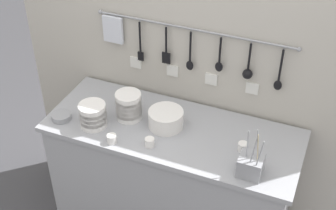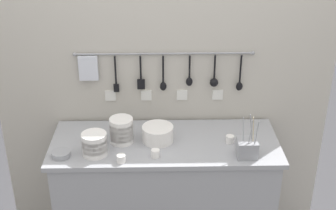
{
  "view_description": "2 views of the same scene",
  "coord_description": "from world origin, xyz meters",
  "px_view_note": "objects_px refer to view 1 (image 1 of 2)",
  "views": [
    {
      "loc": [
        0.74,
        -1.86,
        2.55
      ],
      "look_at": [
        -0.03,
        0.01,
        1.07
      ],
      "focal_mm": 50.0,
      "sensor_mm": 36.0,
      "label": 1
    },
    {
      "loc": [
        -0.04,
        -2.51,
        2.43
      ],
      "look_at": [
        0.02,
        -0.03,
        1.18
      ],
      "focal_mm": 50.0,
      "sensor_mm": 36.0,
      "label": 2
    }
  ],
  "objects_px": {
    "cup_front_right": "(150,142)",
    "cup_back_left": "(112,139)",
    "cup_front_left": "(243,147)",
    "bowl_stack_wide_centre": "(93,115)",
    "cup_edge_far": "(97,104)",
    "cutlery_caddy": "(251,165)",
    "plate_stack": "(166,119)",
    "bowl_stack_back_corner": "(129,106)",
    "steel_mixing_bowl": "(61,116)"
  },
  "relations": [
    {
      "from": "bowl_stack_wide_centre",
      "to": "cup_back_left",
      "type": "height_order",
      "value": "bowl_stack_wide_centre"
    },
    {
      "from": "plate_stack",
      "to": "cup_back_left",
      "type": "xyz_separation_m",
      "value": [
        -0.21,
        -0.24,
        -0.03
      ]
    },
    {
      "from": "plate_stack",
      "to": "cup_back_left",
      "type": "relative_size",
      "value": 3.79
    },
    {
      "from": "bowl_stack_back_corner",
      "to": "cup_edge_far",
      "type": "xyz_separation_m",
      "value": [
        -0.22,
        0.02,
        -0.06
      ]
    },
    {
      "from": "cup_edge_far",
      "to": "cutlery_caddy",
      "type": "bearing_deg",
      "value": -11.33
    },
    {
      "from": "cup_front_left",
      "to": "bowl_stack_wide_centre",
      "type": "bearing_deg",
      "value": -172.24
    },
    {
      "from": "cutlery_caddy",
      "to": "cup_back_left",
      "type": "height_order",
      "value": "cutlery_caddy"
    },
    {
      "from": "cutlery_caddy",
      "to": "steel_mixing_bowl",
      "type": "bearing_deg",
      "value": 179.08
    },
    {
      "from": "steel_mixing_bowl",
      "to": "cup_front_left",
      "type": "distance_m",
      "value": 1.03
    },
    {
      "from": "bowl_stack_wide_centre",
      "to": "cup_edge_far",
      "type": "height_order",
      "value": "bowl_stack_wide_centre"
    },
    {
      "from": "bowl_stack_wide_centre",
      "to": "cup_front_right",
      "type": "relative_size",
      "value": 2.92
    },
    {
      "from": "plate_stack",
      "to": "cup_edge_far",
      "type": "relative_size",
      "value": 3.79
    },
    {
      "from": "cutlery_caddy",
      "to": "cup_front_left",
      "type": "xyz_separation_m",
      "value": [
        -0.08,
        0.15,
        -0.03
      ]
    },
    {
      "from": "plate_stack",
      "to": "cutlery_caddy",
      "type": "xyz_separation_m",
      "value": [
        0.53,
        -0.18,
        0.01
      ]
    },
    {
      "from": "plate_stack",
      "to": "cup_front_right",
      "type": "bearing_deg",
      "value": -94.54
    },
    {
      "from": "cutlery_caddy",
      "to": "cup_front_right",
      "type": "distance_m",
      "value": 0.54
    },
    {
      "from": "cup_front_left",
      "to": "cup_edge_far",
      "type": "bearing_deg",
      "value": 177.22
    },
    {
      "from": "cup_front_left",
      "to": "cup_edge_far",
      "type": "xyz_separation_m",
      "value": [
        -0.89,
        0.04,
        0.0
      ]
    },
    {
      "from": "bowl_stack_back_corner",
      "to": "steel_mixing_bowl",
      "type": "xyz_separation_m",
      "value": [
        -0.35,
        -0.16,
        -0.06
      ]
    },
    {
      "from": "bowl_stack_wide_centre",
      "to": "bowl_stack_back_corner",
      "type": "distance_m",
      "value": 0.21
    },
    {
      "from": "cup_edge_far",
      "to": "cup_back_left",
      "type": "bearing_deg",
      "value": -47.49
    },
    {
      "from": "cup_front_right",
      "to": "cup_back_left",
      "type": "bearing_deg",
      "value": -165.44
    },
    {
      "from": "cup_front_right",
      "to": "bowl_stack_back_corner",
      "type": "bearing_deg",
      "value": 139.48
    },
    {
      "from": "plate_stack",
      "to": "cup_edge_far",
      "type": "height_order",
      "value": "plate_stack"
    },
    {
      "from": "plate_stack",
      "to": "cup_front_left",
      "type": "relative_size",
      "value": 3.79
    },
    {
      "from": "bowl_stack_back_corner",
      "to": "cup_front_right",
      "type": "relative_size",
      "value": 3.15
    },
    {
      "from": "plate_stack",
      "to": "cup_edge_far",
      "type": "bearing_deg",
      "value": 178.72
    },
    {
      "from": "bowl_stack_wide_centre",
      "to": "cup_front_right",
      "type": "bearing_deg",
      "value": -6.35
    },
    {
      "from": "bowl_stack_back_corner",
      "to": "cup_front_right",
      "type": "bearing_deg",
      "value": -40.52
    },
    {
      "from": "cup_back_left",
      "to": "steel_mixing_bowl",
      "type": "bearing_deg",
      "value": 168.85
    },
    {
      "from": "bowl_stack_back_corner",
      "to": "cutlery_caddy",
      "type": "height_order",
      "value": "cutlery_caddy"
    },
    {
      "from": "cup_front_right",
      "to": "cup_back_left",
      "type": "height_order",
      "value": "same"
    },
    {
      "from": "bowl_stack_wide_centre",
      "to": "steel_mixing_bowl",
      "type": "height_order",
      "value": "bowl_stack_wide_centre"
    },
    {
      "from": "bowl_stack_back_corner",
      "to": "plate_stack",
      "type": "relative_size",
      "value": 0.83
    },
    {
      "from": "bowl_stack_wide_centre",
      "to": "cup_edge_far",
      "type": "xyz_separation_m",
      "value": [
        -0.06,
        0.16,
        -0.05
      ]
    },
    {
      "from": "cutlery_caddy",
      "to": "bowl_stack_back_corner",
      "type": "bearing_deg",
      "value": 166.74
    },
    {
      "from": "cup_front_right",
      "to": "cutlery_caddy",
      "type": "bearing_deg",
      "value": 0.22
    },
    {
      "from": "plate_stack",
      "to": "cup_front_right",
      "type": "distance_m",
      "value": 0.19
    },
    {
      "from": "cup_front_left",
      "to": "cup_back_left",
      "type": "xyz_separation_m",
      "value": [
        -0.66,
        -0.2,
        0.0
      ]
    },
    {
      "from": "cup_front_left",
      "to": "cup_front_right",
      "type": "distance_m",
      "value": 0.49
    },
    {
      "from": "cutlery_caddy",
      "to": "bowl_stack_wide_centre",
      "type": "bearing_deg",
      "value": 177.58
    },
    {
      "from": "bowl_stack_back_corner",
      "to": "plate_stack",
      "type": "height_order",
      "value": "bowl_stack_back_corner"
    },
    {
      "from": "bowl_stack_back_corner",
      "to": "bowl_stack_wide_centre",
      "type": "bearing_deg",
      "value": -137.49
    },
    {
      "from": "cup_front_right",
      "to": "steel_mixing_bowl",
      "type": "bearing_deg",
      "value": 177.98
    },
    {
      "from": "steel_mixing_bowl",
      "to": "cup_front_right",
      "type": "bearing_deg",
      "value": -2.02
    },
    {
      "from": "cutlery_caddy",
      "to": "cup_front_right",
      "type": "relative_size",
      "value": 5.27
    },
    {
      "from": "cutlery_caddy",
      "to": "cup_front_left",
      "type": "height_order",
      "value": "cutlery_caddy"
    },
    {
      "from": "cup_front_right",
      "to": "cup_edge_far",
      "type": "relative_size",
      "value": 1.0
    },
    {
      "from": "bowl_stack_wide_centre",
      "to": "cup_front_right",
      "type": "distance_m",
      "value": 0.37
    },
    {
      "from": "cup_front_left",
      "to": "cup_back_left",
      "type": "height_order",
      "value": "same"
    }
  ]
}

